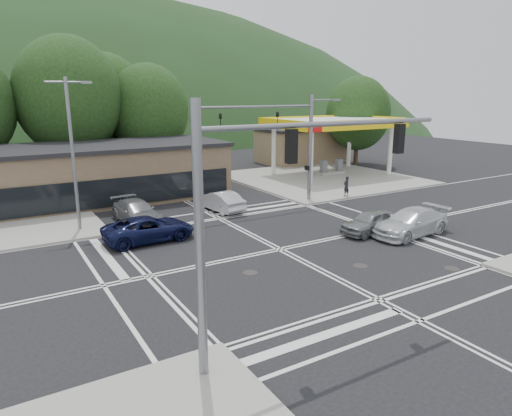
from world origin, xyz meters
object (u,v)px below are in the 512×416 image
car_blue_west (149,229)px  car_queue_a (221,201)px  car_grey_center (370,222)px  car_northbound (137,212)px  car_queue_b (199,182)px  pedestrian (346,186)px  car_silver_east (411,222)px

car_blue_west → car_queue_a: (6.50, 4.00, 0.00)m
car_grey_center → car_northbound: car_northbound is taller
car_queue_b → car_blue_west: bearing=53.9°
car_grey_center → car_queue_a: size_ratio=0.93×
car_queue_b → pedestrian: size_ratio=2.90×
car_northbound → pedestrian: size_ratio=3.10×
car_queue_b → pedestrian: bearing=137.2°
car_blue_west → car_silver_east: 15.13m
car_northbound → car_queue_b: bearing=37.7°
car_blue_west → car_queue_a: car_queue_a is taller
car_blue_west → pedestrian: 17.04m
car_queue_b → car_northbound: 10.06m
car_blue_west → car_queue_a: size_ratio=1.18×
car_silver_east → car_northbound: (-12.99, 10.82, -0.05)m
car_queue_a → car_queue_b: size_ratio=0.93×
car_queue_a → car_queue_b: 6.96m
car_queue_a → pedestrian: bearing=165.3°
car_queue_b → pedestrian: 12.21m
car_silver_east → pedestrian: pedestrian is taller
car_queue_a → car_northbound: 5.99m
car_blue_west → pedestrian: size_ratio=3.19×
car_blue_west → car_queue_a: bearing=-59.5°
car_grey_center → pedestrian: bearing=140.3°
car_blue_west → car_grey_center: bearing=-115.4°
car_queue_a → car_blue_west: bearing=25.2°
car_silver_east → car_grey_center: bearing=-135.1°
car_queue_b → car_northbound: (-7.40, -6.81, -0.07)m
car_grey_center → car_queue_b: size_ratio=0.87×
car_grey_center → car_queue_a: bearing=-157.1°
car_silver_east → car_queue_b: (-5.59, 17.63, 0.02)m
car_northbound → car_queue_a: bearing=-5.0°
car_blue_west → car_northbound: bearing=-8.4°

